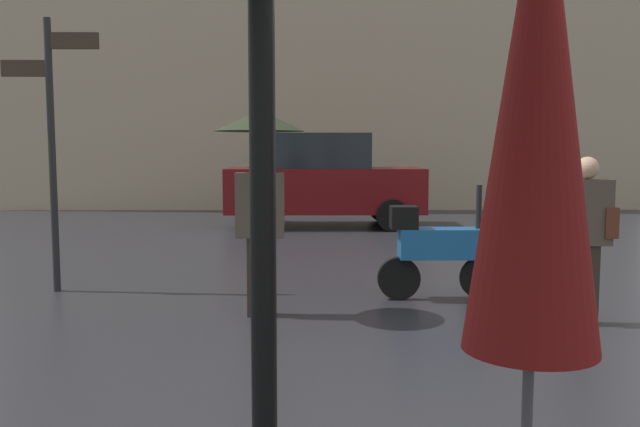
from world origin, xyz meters
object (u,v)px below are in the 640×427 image
pedestrian_with_umbrella (260,163)px  pedestrian_with_bag (587,230)px  folded_patio_umbrella_near (537,115)px  parked_scooter (436,249)px  parked_car_left (322,180)px  street_signpost (52,128)px

pedestrian_with_umbrella → pedestrian_with_bag: 3.09m
folded_patio_umbrella_near → parked_scooter: bearing=82.7°
parked_scooter → parked_car_left: 6.97m
pedestrian_with_umbrella → parked_car_left: size_ratio=0.49×
pedestrian_with_bag → parked_scooter: bearing=-51.5°
folded_patio_umbrella_near → pedestrian_with_bag: size_ratio=1.66×
pedestrian_with_umbrella → parked_scooter: size_ratio=1.46×
pedestrian_with_bag → parked_scooter: (-1.18, 1.03, -0.32)m
folded_patio_umbrella_near → parked_scooter: (0.63, 4.90, -1.16)m
folded_patio_umbrella_near → pedestrian_with_bag: 4.36m
pedestrian_with_bag → parked_car_left: 8.22m
pedestrian_with_bag → parked_car_left: size_ratio=0.38×
parked_car_left → street_signpost: size_ratio=1.33×
pedestrian_with_bag → parked_scooter: pedestrian_with_bag is taller
pedestrian_with_umbrella → parked_car_left: 7.58m
parked_scooter → pedestrian_with_bag: bearing=-46.6°
parked_car_left → pedestrian_with_umbrella: bearing=69.6°
pedestrian_with_bag → street_signpost: street_signpost is taller
folded_patio_umbrella_near → street_signpost: (-3.61, 5.36, 0.14)m
pedestrian_with_bag → street_signpost: bearing=-25.7°
folded_patio_umbrella_near → street_signpost: street_signpost is taller
folded_patio_umbrella_near → pedestrian_with_bag: bearing=65.0°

